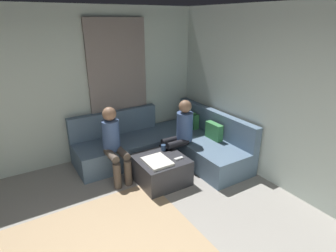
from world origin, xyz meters
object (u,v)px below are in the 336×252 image
Objects in this scene: ottoman at (161,170)px; coffee_mug at (163,148)px; sectional_couch at (167,144)px; game_remote at (179,158)px; person_on_couch_back at (180,131)px; person_on_couch_side at (114,141)px.

coffee_mug is at bearing 140.71° from ottoman.
sectional_couch reaches higher than ottoman.
sectional_couch is 26.84× the size of coffee_mug.
sectional_couch is 17.00× the size of game_remote.
person_on_couch_back is (-0.46, 0.33, 0.23)m from game_remote.
coffee_mug is at bearing 160.42° from person_on_couch_side.
sectional_couch is at bearing 161.20° from game_remote.
game_remote is 1.07m from person_on_couch_side.
coffee_mug is (-0.22, 0.18, 0.26)m from ottoman.
sectional_couch is 0.52m from person_on_couch_back.
game_remote is at bearing 50.71° from ottoman.
sectional_couch is 2.12× the size of person_on_couch_back.
coffee_mug is at bearing 99.65° from person_on_couch_back.
game_remote is at bearing 140.03° from person_on_couch_side.
coffee_mug is (0.42, -0.32, 0.19)m from sectional_couch.
person_on_couch_side is at bearing -129.97° from game_remote.
person_on_couch_side is at bearing -82.20° from sectional_couch.
person_on_couch_side is at bearing -109.58° from coffee_mug.
sectional_couch is 3.36× the size of ottoman.
coffee_mug is 0.08× the size of person_on_couch_side.
ottoman is at bearing -38.00° from sectional_couch.
coffee_mug is at bearing -37.31° from sectional_couch.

